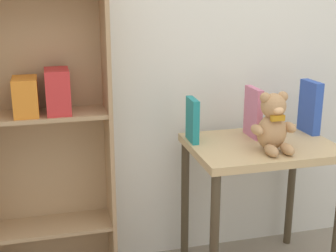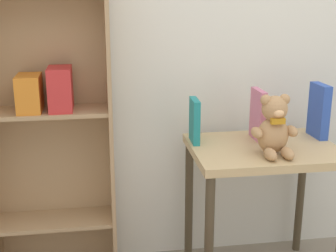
{
  "view_description": "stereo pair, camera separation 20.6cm",
  "coord_description": "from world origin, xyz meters",
  "px_view_note": "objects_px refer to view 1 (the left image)",
  "views": [
    {
      "loc": [
        -0.84,
        -0.95,
        1.36
      ],
      "look_at": [
        -0.34,
        0.97,
        0.78
      ],
      "focal_mm": 50.0,
      "sensor_mm": 36.0,
      "label": 1
    },
    {
      "loc": [
        -0.64,
        -0.99,
        1.36
      ],
      "look_at": [
        -0.34,
        0.97,
        0.78
      ],
      "focal_mm": 50.0,
      "sensor_mm": 36.0,
      "label": 2
    }
  ],
  "objects_px": {
    "display_table": "(260,165)",
    "teddy_bear": "(273,124)",
    "book_standing_blue": "(310,107)",
    "book_standing_teal": "(192,120)",
    "bookshelf_side": "(42,95)",
    "book_standing_pink": "(253,112)"
  },
  "relations": [
    {
      "from": "display_table",
      "to": "teddy_bear",
      "type": "relative_size",
      "value": 2.62
    },
    {
      "from": "teddy_bear",
      "to": "book_standing_blue",
      "type": "distance_m",
      "value": 0.36
    },
    {
      "from": "book_standing_blue",
      "to": "display_table",
      "type": "bearing_deg",
      "value": -162.97
    },
    {
      "from": "teddy_bear",
      "to": "book_standing_teal",
      "type": "relative_size",
      "value": 1.28
    },
    {
      "from": "teddy_bear",
      "to": "book_standing_blue",
      "type": "height_order",
      "value": "teddy_bear"
    },
    {
      "from": "bookshelf_side",
      "to": "book_standing_teal",
      "type": "xyz_separation_m",
      "value": [
        0.66,
        -0.09,
        -0.14
      ]
    },
    {
      "from": "bookshelf_side",
      "to": "book_standing_blue",
      "type": "relative_size",
      "value": 6.53
    },
    {
      "from": "book_standing_teal",
      "to": "book_standing_blue",
      "type": "relative_size",
      "value": 0.79
    },
    {
      "from": "book_standing_pink",
      "to": "book_standing_blue",
      "type": "height_order",
      "value": "book_standing_blue"
    },
    {
      "from": "bookshelf_side",
      "to": "display_table",
      "type": "height_order",
      "value": "bookshelf_side"
    },
    {
      "from": "book_standing_pink",
      "to": "bookshelf_side",
      "type": "bearing_deg",
      "value": 174.13
    },
    {
      "from": "bookshelf_side",
      "to": "display_table",
      "type": "distance_m",
      "value": 1.04
    },
    {
      "from": "book_standing_blue",
      "to": "teddy_bear",
      "type": "bearing_deg",
      "value": -147.6
    },
    {
      "from": "bookshelf_side",
      "to": "teddy_bear",
      "type": "xyz_separation_m",
      "value": [
        0.96,
        -0.3,
        -0.12
      ]
    },
    {
      "from": "bookshelf_side",
      "to": "teddy_bear",
      "type": "bearing_deg",
      "value": -17.41
    },
    {
      "from": "teddy_bear",
      "to": "book_standing_blue",
      "type": "relative_size",
      "value": 1.01
    },
    {
      "from": "bookshelf_side",
      "to": "book_standing_teal",
      "type": "bearing_deg",
      "value": -7.72
    },
    {
      "from": "bookshelf_side",
      "to": "book_standing_pink",
      "type": "height_order",
      "value": "bookshelf_side"
    },
    {
      "from": "book_standing_pink",
      "to": "book_standing_blue",
      "type": "distance_m",
      "value": 0.3
    },
    {
      "from": "bookshelf_side",
      "to": "display_table",
      "type": "relative_size",
      "value": 2.46
    },
    {
      "from": "display_table",
      "to": "bookshelf_side",
      "type": "bearing_deg",
      "value": 168.17
    },
    {
      "from": "book_standing_teal",
      "to": "book_standing_pink",
      "type": "relative_size",
      "value": 0.85
    }
  ]
}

